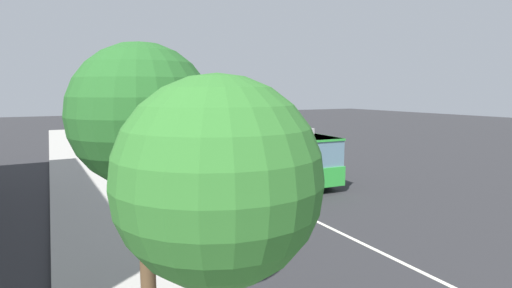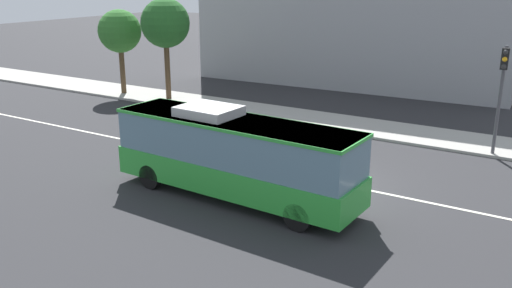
% 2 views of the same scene
% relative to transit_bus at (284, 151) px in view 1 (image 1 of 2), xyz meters
% --- Properties ---
extents(ground_plane, '(160.00, 160.00, 0.00)m').
position_rel_transit_bus_xyz_m(ground_plane, '(2.60, 3.40, -1.81)').
color(ground_plane, '#28282B').
extents(sidewalk_kerb, '(80.00, 3.65, 0.14)m').
position_rel_transit_bus_xyz_m(sidewalk_kerb, '(2.60, 12.07, -1.74)').
color(sidewalk_kerb, '#9E9B93').
rests_on(sidewalk_kerb, ground_plane).
extents(lane_centre_line, '(76.00, 0.16, 0.01)m').
position_rel_transit_bus_xyz_m(lane_centre_line, '(2.60, 3.40, -1.80)').
color(lane_centre_line, silver).
rests_on(lane_centre_line, ground_plane).
extents(transit_bus, '(10.10, 2.95, 3.46)m').
position_rel_transit_bus_xyz_m(transit_bus, '(0.00, 0.00, 0.00)').
color(transit_bus, green).
rests_on(transit_bus, ground_plane).
extents(sedan_red, '(4.58, 2.01, 1.46)m').
position_rel_transit_bus_xyz_m(sedan_red, '(13.98, 1.15, -1.09)').
color(sedan_red, '#B21919').
rests_on(sedan_red, ground_plane).
extents(sedan_beige, '(4.50, 1.83, 1.46)m').
position_rel_transit_bus_xyz_m(sedan_beige, '(16.83, 6.01, -1.09)').
color(sedan_beige, '#C6B793').
rests_on(sedan_beige, ground_plane).
extents(traffic_light_near_corner, '(0.34, 0.62, 5.20)m').
position_rel_transit_bus_xyz_m(traffic_light_near_corner, '(17.21, 10.44, 1.75)').
color(traffic_light_near_corner, '#47474C').
rests_on(traffic_light_near_corner, ground_plane).
extents(traffic_light_mid_block, '(0.34, 0.62, 5.20)m').
position_rel_transit_bus_xyz_m(traffic_light_mid_block, '(7.64, 10.44, 1.75)').
color(traffic_light_mid_block, '#47474C').
rests_on(traffic_light_mid_block, ground_plane).
extents(street_tree_kerbside_left, '(2.97, 2.97, 5.97)m').
position_rel_transit_bus_xyz_m(street_tree_kerbside_left, '(-17.22, 11.58, 2.63)').
color(street_tree_kerbside_left, '#4C3823').
rests_on(street_tree_kerbside_left, ground_plane).
extents(street_tree_kerbside_centre, '(3.23, 3.23, 6.80)m').
position_rel_transit_bus_xyz_m(street_tree_kerbside_centre, '(-13.25, 11.80, 3.33)').
color(street_tree_kerbside_centre, '#4C3823').
rests_on(street_tree_kerbside_centre, ground_plane).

